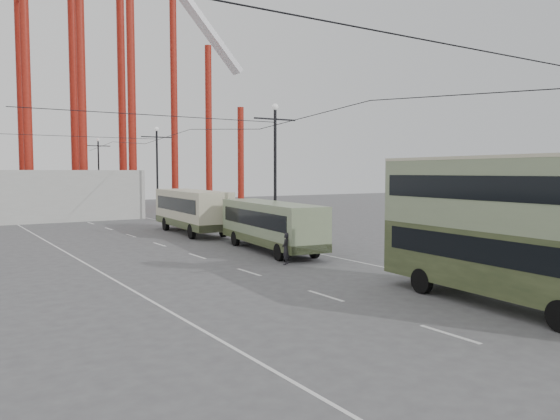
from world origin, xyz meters
TOP-DOWN VIEW (x-y plane):
  - ground at (0.00, 0.00)m, footprint 160.00×160.00m
  - road_markings at (-0.86, 19.70)m, footprint 12.52×120.00m
  - lamp_post_mid at (5.60, 18.00)m, footprint 3.20×0.44m
  - lamp_post_far at (5.60, 40.00)m, footprint 3.20×0.44m
  - lamp_post_distant at (5.60, 62.00)m, footprint 3.20×0.44m
  - roller_coaster at (-2.49, 56.89)m, footprint 52.95×5.00m
  - fairground_shed at (-6.00, 47.00)m, footprint 22.00×10.00m
  - double_decker_bus at (3.38, -0.63)m, footprint 3.39×10.23m
  - single_decker_green at (3.59, 15.39)m, footprint 3.80×10.76m
  - single_decker_cream at (3.55, 26.96)m, footprint 3.65×11.02m
  - pedestrian at (1.70, 10.84)m, footprint 0.73×0.69m

SIDE VIEW (x-z plane):
  - ground at x=0.00m, z-range 0.00..0.00m
  - road_markings at x=-0.86m, z-range 0.00..0.01m
  - pedestrian at x=1.70m, z-range 0.00..1.68m
  - single_decker_green at x=3.59m, z-range 0.19..3.17m
  - single_decker_cream at x=3.55m, z-range 0.21..3.58m
  - fairground_shed at x=-6.00m, z-range 0.00..5.00m
  - double_decker_bus at x=3.38m, z-range 0.33..5.72m
  - lamp_post_mid at x=5.60m, z-range 0.02..9.34m
  - lamp_post_far at x=5.60m, z-range 0.02..9.34m
  - lamp_post_distant at x=5.60m, z-range 0.02..9.34m
  - roller_coaster at x=-2.49m, z-range -4.82..50.66m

